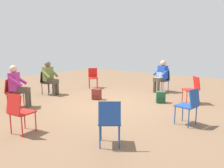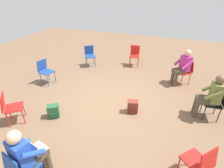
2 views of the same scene
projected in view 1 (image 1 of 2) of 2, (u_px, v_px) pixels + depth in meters
name	position (u px, v px, depth m)	size (l,w,h in m)	color
ground_plane	(109.00, 104.00, 6.75)	(16.13, 16.13, 0.00)	brown
chair_southeast	(93.00, 76.00, 9.38)	(0.59, 0.58, 0.85)	red
chair_northeast	(12.00, 91.00, 6.34)	(0.59, 0.58, 0.85)	red
chair_north	(19.00, 111.00, 4.38)	(0.45, 0.49, 0.85)	red
chair_west	(189.00, 104.00, 4.88)	(0.50, 0.46, 0.85)	#1E4799
chair_south	(164.00, 79.00, 8.62)	(0.48, 0.51, 0.85)	#1E4799
chair_southwest	(193.00, 88.00, 6.78)	(0.59, 0.58, 0.85)	red
chair_northwest	(110.00, 120.00, 3.84)	(0.57, 0.58, 0.85)	#1E4799
chair_east	(47.00, 81.00, 8.12)	(0.47, 0.44, 0.85)	black
person_with_laptop	(161.00, 74.00, 8.48)	(0.56, 0.58, 1.24)	#4C4233
person_in_olive	(50.00, 76.00, 8.00)	(0.55, 0.53, 1.24)	#4C4233
person_in_magenta	(18.00, 84.00, 6.31)	(0.63, 0.63, 1.24)	#4C4233
backpack_near_laptop_user	(161.00, 98.00, 6.92)	(0.34, 0.32, 0.36)	#235B38
backpack_by_empty_chair	(97.00, 95.00, 7.36)	(0.32, 0.29, 0.36)	maroon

